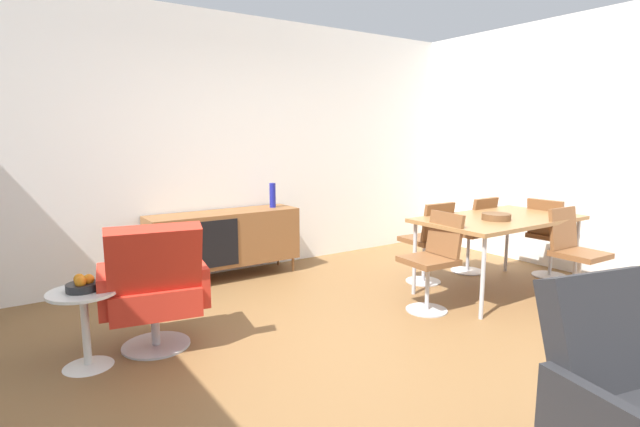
{
  "coord_description": "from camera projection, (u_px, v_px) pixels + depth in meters",
  "views": [
    {
      "loc": [
        -2.15,
        -2.45,
        1.51
      ],
      "look_at": [
        -0.02,
        0.68,
        0.91
      ],
      "focal_mm": 27.33,
      "sensor_mm": 36.0,
      "label": 1
    }
  ],
  "objects": [
    {
      "name": "dining_table",
      "position": [
        499.0,
        221.0,
        4.67
      ],
      "size": [
        1.6,
        0.9,
        0.74
      ],
      "color": "olive",
      "rests_on": "ground_plane"
    },
    {
      "name": "dining_chair_back_right",
      "position": [
        474.0,
        231.0,
        5.36
      ],
      "size": [
        0.41,
        0.43,
        0.86
      ],
      "color": "brown",
      "rests_on": "ground_plane"
    },
    {
      "name": "ground_plane",
      "position": [
        377.0,
        353.0,
        3.43
      ],
      "size": [
        8.32,
        8.32,
        0.0
      ],
      "primitive_type": "plane",
      "color": "brown"
    },
    {
      "name": "fruit_bowl",
      "position": [
        82.0,
        285.0,
        3.14
      ],
      "size": [
        0.2,
        0.2,
        0.11
      ],
      "color": "#262628",
      "rests_on": "side_table_round"
    },
    {
      "name": "sideboard",
      "position": [
        224.0,
        238.0,
        5.16
      ],
      "size": [
        1.6,
        0.45,
        0.72
      ],
      "color": "brown",
      "rests_on": "ground_plane"
    },
    {
      "name": "side_table_round",
      "position": [
        85.0,
        320.0,
        3.18
      ],
      "size": [
        0.44,
        0.44,
        0.52
      ],
      "color": "white",
      "rests_on": "ground_plane"
    },
    {
      "name": "wooden_bowl_on_table",
      "position": [
        496.0,
        217.0,
        4.5
      ],
      "size": [
        0.26,
        0.26,
        0.06
      ],
      "primitive_type": "cylinder",
      "color": "brown",
      "rests_on": "dining_table"
    },
    {
      "name": "vase_cobalt",
      "position": [
        273.0,
        195.0,
        5.42
      ],
      "size": [
        0.07,
        0.07,
        0.27
      ],
      "color": "navy",
      "rests_on": "sideboard"
    },
    {
      "name": "dining_chair_back_left",
      "position": [
        429.0,
        239.0,
        4.97
      ],
      "size": [
        0.42,
        0.44,
        0.86
      ],
      "color": "brown",
      "rests_on": "ground_plane"
    },
    {
      "name": "dining_chair_near_window",
      "position": [
        434.0,
        258.0,
        4.21
      ],
      "size": [
        0.45,
        0.43,
        0.86
      ],
      "color": "brown",
      "rests_on": "ground_plane"
    },
    {
      "name": "lounge_chair_red",
      "position": [
        154.0,
        287.0,
        3.4
      ],
      "size": [
        0.8,
        0.75,
        0.95
      ],
      "color": "red",
      "rests_on": "ground_plane"
    },
    {
      "name": "dining_chair_far_end",
      "position": [
        550.0,
        234.0,
        5.2
      ],
      "size": [
        0.45,
        0.42,
        0.86
      ],
      "color": "brown",
      "rests_on": "ground_plane"
    },
    {
      "name": "wall_right",
      "position": [
        617.0,
        147.0,
        4.99
      ],
      "size": [
        0.12,
        5.6,
        2.8
      ],
      "primitive_type": "cube",
      "color": "white",
      "rests_on": "ground_plane"
    },
    {
      "name": "dining_chair_front_right",
      "position": [
        574.0,
        251.0,
        4.45
      ],
      "size": [
        0.41,
        0.43,
        0.86
      ],
      "color": "brown",
      "rests_on": "ground_plane"
    },
    {
      "name": "wall_back",
      "position": [
        223.0,
        146.0,
        5.33
      ],
      "size": [
        6.8,
        0.12,
        2.8
      ],
      "primitive_type": "cube",
      "color": "white",
      "rests_on": "ground_plane"
    }
  ]
}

